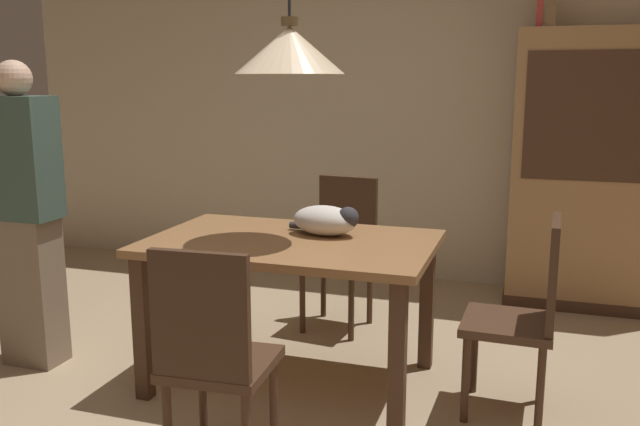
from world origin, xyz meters
TOP-DOWN VIEW (x-y plane):
  - back_wall at (0.00, 2.65)m, footprint 6.40×0.10m
  - dining_table at (-0.14, 0.56)m, footprint 1.40×0.90m
  - chair_far_back at (-0.13, 1.44)m, footprint 0.44×0.44m
  - chair_near_front at (-0.14, -0.32)m, footprint 0.42×0.42m
  - chair_right_side at (0.99, 0.56)m, footprint 0.41×0.41m
  - cat_sleeping at (-0.00, 0.70)m, footprint 0.39×0.27m
  - pendant_lamp at (-0.14, 0.56)m, footprint 0.52×0.52m
  - hutch_bookcase at (1.38, 2.32)m, footprint 1.12×0.45m
  - book_red_tall at (0.95, 2.32)m, footprint 0.04×0.22m
  - book_brown_thick at (1.02, 2.32)m, footprint 0.06×0.24m
  - person_standing at (-1.56, 0.36)m, footprint 0.36×0.22m

SIDE VIEW (x-z plane):
  - chair_far_back at x=-0.13m, z-range 0.05..0.98m
  - chair_near_front at x=-0.14m, z-range 0.05..0.98m
  - chair_right_side at x=0.99m, z-range 0.05..0.98m
  - dining_table at x=-0.14m, z-range 0.27..1.02m
  - person_standing at x=-1.56m, z-range 0.01..1.63m
  - cat_sleeping at x=0.00m, z-range 0.75..0.90m
  - hutch_bookcase at x=1.38m, z-range -0.04..1.81m
  - back_wall at x=0.00m, z-range 0.00..2.90m
  - pendant_lamp at x=-0.14m, z-range 1.01..2.31m
  - book_brown_thick at x=1.02m, z-range 1.85..2.07m
  - book_red_tall at x=0.95m, z-range 1.85..2.13m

